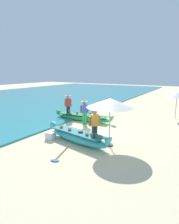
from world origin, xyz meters
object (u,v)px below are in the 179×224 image
at_px(person_tourist_customer, 95,124).
at_px(paddle, 60,155).
at_px(cooler_box, 51,136).
at_px(person_vendor_hatted, 84,110).
at_px(boat_cyan_foreground, 78,137).
at_px(person_vendor_assistant, 68,104).
at_px(boat_green_midground, 83,117).
at_px(patio_umbrella_large, 110,103).

xyz_separation_m(person_tourist_customer, paddle, (-0.53, -2.01, -0.91)).
bearing_deg(cooler_box, paddle, -43.49).
xyz_separation_m(person_vendor_hatted, person_tourist_customer, (2.17, -2.51, -0.03)).
height_order(boat_cyan_foreground, person_vendor_hatted, person_vendor_hatted).
distance_m(person_vendor_hatted, person_vendor_assistant, 2.21).
xyz_separation_m(person_vendor_hatted, paddle, (1.64, -4.52, -0.94)).
bearing_deg(person_vendor_hatted, paddle, -70.02).
bearing_deg(cooler_box, person_vendor_hatted, 84.25).
bearing_deg(paddle, cooler_box, 141.87).
distance_m(boat_cyan_foreground, person_vendor_assistant, 5.18).
relative_size(person_vendor_hatted, cooler_box, 3.87).
xyz_separation_m(boat_green_midground, paddle, (2.25, -5.31, -0.22)).
height_order(cooler_box, paddle, cooler_box).
bearing_deg(patio_umbrella_large, person_tourist_customer, -174.42).
xyz_separation_m(boat_cyan_foreground, person_tourist_customer, (0.75, 0.37, 0.63)).
bearing_deg(paddle, person_tourist_customer, 75.23).
bearing_deg(person_tourist_customer, boat_cyan_foreground, -153.79).
bearing_deg(paddle, person_vendor_hatted, 109.98).
relative_size(boat_green_midground, person_vendor_assistant, 2.47).
height_order(patio_umbrella_large, cooler_box, patio_umbrella_large).
height_order(boat_green_midground, cooler_box, boat_green_midground).
relative_size(boat_cyan_foreground, patio_umbrella_large, 1.75).
distance_m(boat_green_midground, patio_umbrella_large, 5.10).
xyz_separation_m(boat_green_midground, person_tourist_customer, (2.78, -3.30, 0.70)).
height_order(person_tourist_customer, paddle, person_tourist_customer).
relative_size(boat_cyan_foreground, paddle, 2.50).
distance_m(boat_cyan_foreground, patio_umbrella_large, 2.32).
height_order(boat_cyan_foreground, paddle, boat_cyan_foreground).
relative_size(person_vendor_assistant, paddle, 1.16).
bearing_deg(person_vendor_hatted, boat_green_midground, 127.39).
bearing_deg(cooler_box, person_tourist_customer, 12.41).
bearing_deg(boat_green_midground, cooler_box, -81.71).
relative_size(boat_cyan_foreground, person_vendor_assistant, 2.15).
distance_m(person_vendor_hatted, patio_umbrella_large, 3.95).
bearing_deg(person_tourist_customer, person_vendor_assistant, 140.64).
distance_m(boat_green_midground, person_vendor_assistant, 1.63).
xyz_separation_m(boat_green_midground, patio_umbrella_large, (3.53, -3.23, 1.78)).
relative_size(boat_green_midground, person_tourist_customer, 2.72).
xyz_separation_m(person_vendor_hatted, cooler_box, (-0.02, -3.21, -0.78)).
xyz_separation_m(person_tourist_customer, cooler_box, (-2.19, -0.70, -0.75)).
distance_m(cooler_box, paddle, 2.12).
bearing_deg(person_vendor_assistant, patio_umbrella_large, -34.25).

